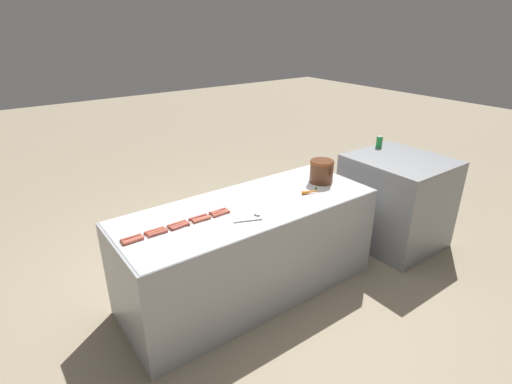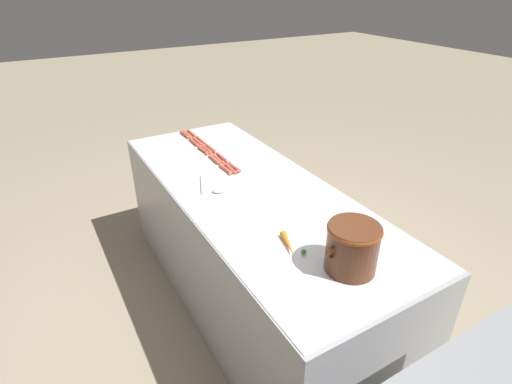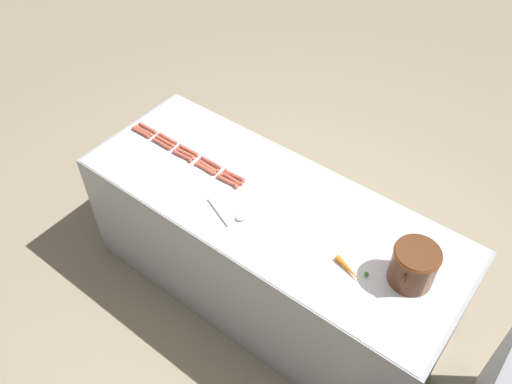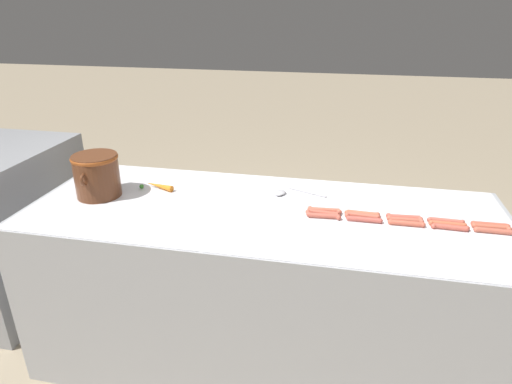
{
  "view_description": "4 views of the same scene",
  "coord_description": "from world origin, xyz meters",
  "px_view_note": "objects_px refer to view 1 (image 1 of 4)",
  "views": [
    {
      "loc": [
        2.38,
        -1.66,
        2.24
      ],
      "look_at": [
        -0.08,
        0.13,
        0.89
      ],
      "focal_mm": 27.82,
      "sensor_mm": 36.0,
      "label": 1
    },
    {
      "loc": [
        0.98,
        1.75,
        1.92
      ],
      "look_at": [
        0.1,
        0.23,
        0.95
      ],
      "focal_mm": 28.04,
      "sensor_mm": 36.0,
      "label": 2
    },
    {
      "loc": [
        1.57,
        1.12,
        2.92
      ],
      "look_at": [
        -0.02,
        -0.11,
        0.84
      ],
      "focal_mm": 36.85,
      "sensor_mm": 36.0,
      "label": 3
    },
    {
      "loc": [
        -1.79,
        -0.33,
        1.72
      ],
      "look_at": [
        0.15,
        0.07,
        0.86
      ],
      "focal_mm": 30.83,
      "sensor_mm": 36.0,
      "label": 4
    }
  ],
  "objects_px": {
    "hot_dog_6": "(156,232)",
    "hot_dog_13": "(202,220)",
    "hot_dog_5": "(132,239)",
    "hot_dog_14": "(221,214)",
    "hot_dog_9": "(220,212)",
    "bean_pot": "(322,170)",
    "back_cabinet": "(395,201)",
    "hot_dog_3": "(198,217)",
    "hot_dog_8": "(201,218)",
    "soda_can": "(379,142)",
    "hot_dog_2": "(176,223)",
    "hot_dog_11": "(158,233)",
    "hot_dog_7": "(179,225)",
    "carrot": "(312,191)",
    "hot_dog_1": "(154,230)",
    "serving_spoon": "(254,216)",
    "hot_dog_0": "(131,238)",
    "hot_dog_10": "(133,241)",
    "hot_dog_12": "(180,226)",
    "hot_dog_4": "(218,211)"
  },
  "relations": [
    {
      "from": "carrot",
      "to": "hot_dog_1",
      "type": "bearing_deg",
      "value": -96.81
    },
    {
      "from": "back_cabinet",
      "to": "hot_dog_12",
      "type": "bearing_deg",
      "value": -94.2
    },
    {
      "from": "back_cabinet",
      "to": "hot_dog_7",
      "type": "height_order",
      "value": "back_cabinet"
    },
    {
      "from": "hot_dog_5",
      "to": "hot_dog_14",
      "type": "relative_size",
      "value": 1.0
    },
    {
      "from": "hot_dog_8",
      "to": "bean_pot",
      "type": "distance_m",
      "value": 1.27
    },
    {
      "from": "back_cabinet",
      "to": "hot_dog_7",
      "type": "relative_size",
      "value": 6.08
    },
    {
      "from": "hot_dog_2",
      "to": "serving_spoon",
      "type": "relative_size",
      "value": 0.59
    },
    {
      "from": "serving_spoon",
      "to": "soda_can",
      "type": "relative_size",
      "value": 2.11
    },
    {
      "from": "hot_dog_8",
      "to": "carrot",
      "type": "xyz_separation_m",
      "value": [
        0.13,
        1.02,
        0.0
      ]
    },
    {
      "from": "hot_dog_8",
      "to": "hot_dog_12",
      "type": "xyz_separation_m",
      "value": [
        0.02,
        -0.18,
        0.0
      ]
    },
    {
      "from": "hot_dog_1",
      "to": "hot_dog_13",
      "type": "height_order",
      "value": "same"
    },
    {
      "from": "carrot",
      "to": "hot_dog_9",
      "type": "bearing_deg",
      "value": -98.98
    },
    {
      "from": "hot_dog_9",
      "to": "hot_dog_11",
      "type": "bearing_deg",
      "value": -87.1
    },
    {
      "from": "hot_dog_6",
      "to": "hot_dog_10",
      "type": "relative_size",
      "value": 1.0
    },
    {
      "from": "hot_dog_0",
      "to": "hot_dog_7",
      "type": "relative_size",
      "value": 1.0
    },
    {
      "from": "hot_dog_2",
      "to": "hot_dog_11",
      "type": "xyz_separation_m",
      "value": [
        0.06,
        -0.17,
        0.0
      ]
    },
    {
      "from": "hot_dog_6",
      "to": "hot_dog_13",
      "type": "distance_m",
      "value": 0.35
    },
    {
      "from": "hot_dog_7",
      "to": "hot_dog_1",
      "type": "bearing_deg",
      "value": -99.93
    },
    {
      "from": "hot_dog_2",
      "to": "hot_dog_7",
      "type": "distance_m",
      "value": 0.03
    },
    {
      "from": "hot_dog_14",
      "to": "hot_dog_6",
      "type": "bearing_deg",
      "value": -93.43
    },
    {
      "from": "hot_dog_0",
      "to": "hot_dog_5",
      "type": "bearing_deg",
      "value": 0.04
    },
    {
      "from": "back_cabinet",
      "to": "hot_dog_3",
      "type": "xyz_separation_m",
      "value": [
        -0.23,
        -2.19,
        0.38
      ]
    },
    {
      "from": "hot_dog_3",
      "to": "hot_dog_2",
      "type": "bearing_deg",
      "value": -90.17
    },
    {
      "from": "hot_dog_1",
      "to": "bean_pot",
      "type": "distance_m",
      "value": 1.62
    },
    {
      "from": "hot_dog_11",
      "to": "bean_pot",
      "type": "xyz_separation_m",
      "value": [
        -0.03,
        1.61,
        0.1
      ]
    },
    {
      "from": "hot_dog_5",
      "to": "hot_dog_8",
      "type": "relative_size",
      "value": 1.0
    },
    {
      "from": "hot_dog_4",
      "to": "hot_dog_5",
      "type": "bearing_deg",
      "value": -87.46
    },
    {
      "from": "hot_dog_6",
      "to": "hot_dog_13",
      "type": "xyz_separation_m",
      "value": [
        0.03,
        0.35,
        0.0
      ]
    },
    {
      "from": "back_cabinet",
      "to": "soda_can",
      "type": "height_order",
      "value": "soda_can"
    },
    {
      "from": "hot_dog_11",
      "to": "hot_dog_13",
      "type": "distance_m",
      "value": 0.35
    },
    {
      "from": "hot_dog_4",
      "to": "carrot",
      "type": "relative_size",
      "value": 0.87
    },
    {
      "from": "hot_dog_6",
      "to": "carrot",
      "type": "height_order",
      "value": "carrot"
    },
    {
      "from": "serving_spoon",
      "to": "hot_dog_3",
      "type": "bearing_deg",
      "value": -122.79
    },
    {
      "from": "hot_dog_11",
      "to": "hot_dog_14",
      "type": "bearing_deg",
      "value": 89.75
    },
    {
      "from": "hot_dog_9",
      "to": "serving_spoon",
      "type": "relative_size",
      "value": 0.59
    },
    {
      "from": "carrot",
      "to": "hot_dog_11",
      "type": "bearing_deg",
      "value": -94.47
    },
    {
      "from": "hot_dog_9",
      "to": "bean_pot",
      "type": "height_order",
      "value": "bean_pot"
    },
    {
      "from": "hot_dog_7",
      "to": "hot_dog_11",
      "type": "bearing_deg",
      "value": -81.24
    },
    {
      "from": "bean_pot",
      "to": "back_cabinet",
      "type": "bearing_deg",
      "value": 77.62
    },
    {
      "from": "hot_dog_5",
      "to": "soda_can",
      "type": "xyz_separation_m",
      "value": [
        -0.17,
        2.82,
        0.15
      ]
    },
    {
      "from": "hot_dog_5",
      "to": "hot_dog_11",
      "type": "height_order",
      "value": "same"
    },
    {
      "from": "hot_dog_8",
      "to": "hot_dog_9",
      "type": "distance_m",
      "value": 0.17
    },
    {
      "from": "hot_dog_7",
      "to": "hot_dog_13",
      "type": "xyz_separation_m",
      "value": [
        0.03,
        0.18,
        0.0
      ]
    },
    {
      "from": "hot_dog_5",
      "to": "hot_dog_12",
      "type": "relative_size",
      "value": 1.0
    },
    {
      "from": "hot_dog_4",
      "to": "carrot",
      "type": "height_order",
      "value": "carrot"
    },
    {
      "from": "back_cabinet",
      "to": "hot_dog_8",
      "type": "relative_size",
      "value": 6.08
    },
    {
      "from": "hot_dog_3",
      "to": "hot_dog_6",
      "type": "xyz_separation_m",
      "value": [
        0.03,
        -0.34,
        0.0
      ]
    },
    {
      "from": "hot_dog_3",
      "to": "hot_dog_8",
      "type": "height_order",
      "value": "same"
    },
    {
      "from": "back_cabinet",
      "to": "hot_dog_8",
      "type": "height_order",
      "value": "back_cabinet"
    },
    {
      "from": "hot_dog_0",
      "to": "hot_dog_2",
      "type": "relative_size",
      "value": 1.0
    }
  ]
}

